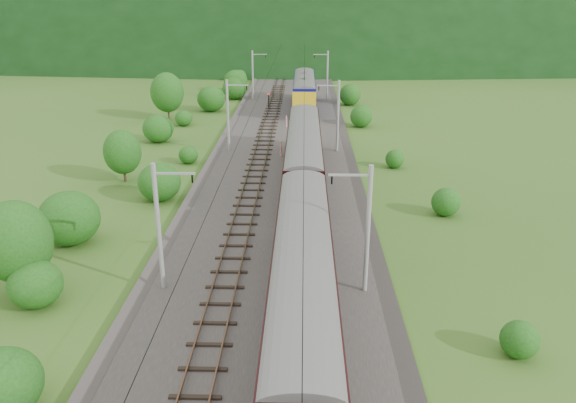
{
  "coord_description": "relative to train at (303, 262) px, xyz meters",
  "views": [
    {
      "loc": [
        2.37,
        -30.37,
        17.51
      ],
      "look_at": [
        1.24,
        9.17,
        2.6
      ],
      "focal_mm": 35.0,
      "sensor_mm": 36.0,
      "label": 1
    }
  ],
  "objects": [
    {
      "name": "railbed",
      "position": [
        -2.4,
        13.37,
        -3.7
      ],
      "size": [
        14.0,
        220.0,
        0.3
      ],
      "primitive_type": "cube",
      "color": "#38332D",
      "rests_on": "ground"
    },
    {
      "name": "track_left",
      "position": [
        -4.8,
        13.37,
        -3.48
      ],
      "size": [
        2.4,
        220.0,
        0.27
      ],
      "color": "brown",
      "rests_on": "railbed"
    },
    {
      "name": "hazard_post_near",
      "position": [
        -2.52,
        32.92,
        -2.71
      ],
      "size": [
        0.18,
        0.18,
        1.69
      ],
      "primitive_type": "cylinder",
      "color": "red",
      "rests_on": "railbed"
    },
    {
      "name": "vegetation_left",
      "position": [
        -15.47,
        24.87,
        -1.54
      ],
      "size": [
        12.07,
        146.86,
        6.73
      ],
      "color": "#1D4C14",
      "rests_on": "ground"
    },
    {
      "name": "ground",
      "position": [
        -2.4,
        3.37,
        -3.85
      ],
      "size": [
        600.0,
        600.0,
        0.0
      ],
      "primitive_type": "plane",
      "color": "#305B1C",
      "rests_on": "ground"
    },
    {
      "name": "overhead_wires",
      "position": [
        -2.4,
        13.37,
        3.25
      ],
      "size": [
        4.83,
        198.0,
        0.03
      ],
      "color": "black",
      "rests_on": "ground"
    },
    {
      "name": "catenary_left",
      "position": [
        -8.52,
        35.37,
        0.65
      ],
      "size": [
        2.54,
        192.28,
        8.0
      ],
      "color": "gray",
      "rests_on": "railbed"
    },
    {
      "name": "hazard_post_far",
      "position": [
        -2.36,
        47.0,
        -2.77
      ],
      "size": [
        0.17,
        0.17,
        1.57
      ],
      "primitive_type": "cylinder",
      "color": "red",
      "rests_on": "railbed"
    },
    {
      "name": "mountain_main",
      "position": [
        -2.4,
        263.37,
        -3.85
      ],
      "size": [
        504.0,
        360.0,
        244.0
      ],
      "primitive_type": "ellipsoid",
      "color": "black",
      "rests_on": "ground"
    },
    {
      "name": "track_right",
      "position": [
        0.0,
        13.37,
        -3.48
      ],
      "size": [
        2.4,
        220.0,
        0.27
      ],
      "color": "brown",
      "rests_on": "railbed"
    },
    {
      "name": "catenary_right",
      "position": [
        3.72,
        35.37,
        0.65
      ],
      "size": [
        2.54,
        192.28,
        8.0
      ],
      "color": "gray",
      "rests_on": "railbed"
    },
    {
      "name": "train",
      "position": [
        0.0,
        0.0,
        0.0
      ],
      "size": [
        3.29,
        132.8,
        5.74
      ],
      "color": "black",
      "rests_on": "ground"
    },
    {
      "name": "signal",
      "position": [
        -5.48,
        59.13,
        -2.1
      ],
      "size": [
        0.27,
        0.27,
        2.46
      ],
      "color": "black",
      "rests_on": "railbed"
    },
    {
      "name": "mountain_ridge",
      "position": [
        -122.4,
        303.37,
        -3.85
      ],
      "size": [
        336.0,
        280.0,
        132.0
      ],
      "primitive_type": "ellipsoid",
      "color": "black",
      "rests_on": "ground"
    },
    {
      "name": "vegetation_right",
      "position": [
        8.77,
        31.35,
        -2.58
      ],
      "size": [
        7.22,
        102.83,
        3.1
      ],
      "color": "#1D4C14",
      "rests_on": "ground"
    }
  ]
}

